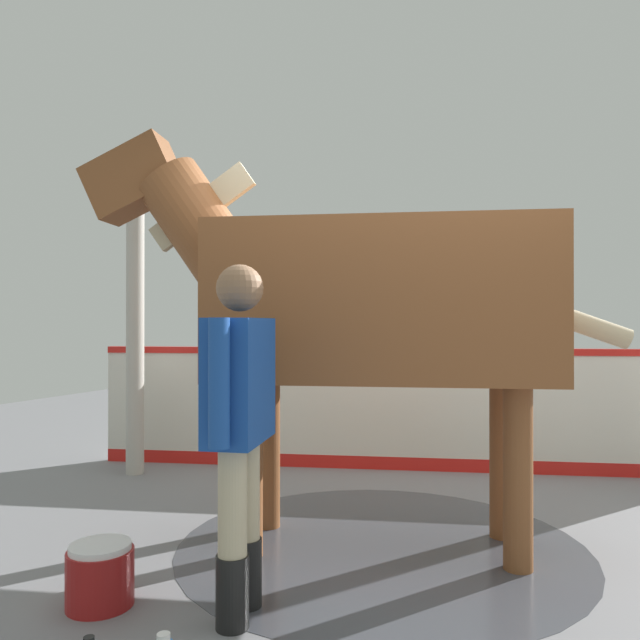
% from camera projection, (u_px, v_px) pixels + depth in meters
% --- Properties ---
extents(ground_plane, '(16.00, 16.00, 0.02)m').
position_uv_depth(ground_plane, '(432.00, 547.00, 3.71)').
color(ground_plane, gray).
extents(wet_patch, '(2.47, 2.47, 0.00)m').
position_uv_depth(wet_patch, '(381.00, 546.00, 3.69)').
color(wet_patch, '#42444C').
rests_on(wet_patch, ground).
extents(barrier_wall, '(5.29, 1.52, 1.12)m').
position_uv_depth(barrier_wall, '(388.00, 413.00, 5.63)').
color(barrier_wall, silver).
rests_on(barrier_wall, ground).
extents(roof_post_near, '(0.16, 0.16, 2.76)m').
position_uv_depth(roof_post_near, '(135.00, 320.00, 5.47)').
color(roof_post_near, '#B7B2A8').
rests_on(roof_post_near, ground).
extents(horse, '(3.29, 1.42, 2.56)m').
position_uv_depth(horse, '(361.00, 302.00, 3.71)').
color(horse, brown).
rests_on(horse, ground).
extents(handler, '(0.32, 0.65, 1.63)m').
position_uv_depth(handler, '(240.00, 414.00, 2.81)').
color(handler, black).
rests_on(handler, ground).
extents(wash_bucket, '(0.32, 0.32, 0.30)m').
position_uv_depth(wash_bucket, '(100.00, 575.00, 2.91)').
color(wash_bucket, maroon).
rests_on(wash_bucket, ground).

